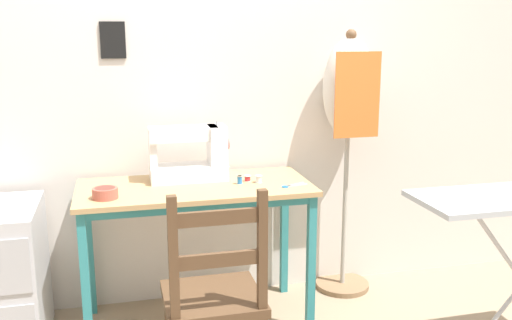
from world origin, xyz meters
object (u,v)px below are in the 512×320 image
object	(u,v)px
sewing_machine	(192,155)
thread_spool_mid_table	(247,178)
scissors	(290,186)
fabric_bowl	(105,193)
dress_form	(349,105)
wooden_chair	(214,300)
thread_spool_near_machine	(240,180)
thread_spool_far_edge	(259,179)
filing_cabinet	(0,278)

from	to	relation	value
sewing_machine	thread_spool_mid_table	xyz separation A→B (m)	(0.27, -0.11, -0.12)
scissors	fabric_bowl	bearing A→B (deg)	179.55
dress_form	wooden_chair	bearing A→B (deg)	-137.21
thread_spool_near_machine	thread_spool_far_edge	xyz separation A→B (m)	(0.10, 0.00, -0.00)
thread_spool_near_machine	thread_spool_mid_table	distance (m)	0.07
fabric_bowl	dress_form	distance (m)	1.43
thread_spool_near_machine	wooden_chair	distance (m)	0.75
dress_form	sewing_machine	bearing A→B (deg)	-174.61
scissors	thread_spool_near_machine	xyz separation A→B (m)	(-0.24, 0.10, 0.02)
thread_spool_mid_table	sewing_machine	bearing A→B (deg)	158.71
thread_spool_far_edge	dress_form	size ratio (longest dim) A/B	0.02
scissors	thread_spool_mid_table	bearing A→B (deg)	141.90
sewing_machine	dress_form	world-z (taller)	dress_form
fabric_bowl	thread_spool_near_machine	xyz separation A→B (m)	(0.66, 0.09, -0.00)
thread_spool_near_machine	thread_spool_far_edge	bearing A→B (deg)	2.48
thread_spool_near_machine	dress_form	xyz separation A→B (m)	(0.69, 0.24, 0.33)
thread_spool_near_machine	thread_spool_far_edge	distance (m)	0.10
filing_cabinet	dress_form	size ratio (longest dim) A/B	0.46
wooden_chair	thread_spool_near_machine	bearing A→B (deg)	68.48
thread_spool_mid_table	fabric_bowl	bearing A→B (deg)	-168.94
dress_form	thread_spool_near_machine	bearing A→B (deg)	-161.02
dress_form	thread_spool_far_edge	bearing A→B (deg)	-158.41
thread_spool_near_machine	dress_form	world-z (taller)	dress_form
sewing_machine	filing_cabinet	distance (m)	1.11
thread_spool_mid_table	dress_form	bearing A→B (deg)	16.73
fabric_bowl	thread_spool_far_edge	distance (m)	0.77
filing_cabinet	dress_form	distance (m)	2.02
filing_cabinet	sewing_machine	bearing A→B (deg)	6.98
thread_spool_near_machine	thread_spool_far_edge	size ratio (longest dim) A/B	1.17
scissors	filing_cabinet	size ratio (longest dim) A/B	0.20
thread_spool_mid_table	wooden_chair	size ratio (longest dim) A/B	0.04
sewing_machine	scissors	size ratio (longest dim) A/B	2.92
fabric_bowl	scissors	distance (m)	0.90
fabric_bowl	dress_form	world-z (taller)	dress_form
sewing_machine	fabric_bowl	xyz separation A→B (m)	(-0.45, -0.25, -0.11)
sewing_machine	scissors	world-z (taller)	sewing_machine
sewing_machine	filing_cabinet	world-z (taller)	sewing_machine
fabric_bowl	wooden_chair	size ratio (longest dim) A/B	0.13
filing_cabinet	fabric_bowl	bearing A→B (deg)	-13.83
fabric_bowl	filing_cabinet	world-z (taller)	fabric_bowl
fabric_bowl	thread_spool_far_edge	size ratio (longest dim) A/B	3.11
fabric_bowl	thread_spool_far_edge	world-z (taller)	fabric_bowl
sewing_machine	thread_spool_mid_table	bearing A→B (deg)	-21.29
scissors	filing_cabinet	world-z (taller)	scissors
fabric_bowl	scissors	bearing A→B (deg)	-0.45
fabric_bowl	thread_spool_near_machine	distance (m)	0.67
scissors	thread_spool_far_edge	distance (m)	0.18
scissors	dress_form	bearing A→B (deg)	37.09
thread_spool_near_machine	dress_form	size ratio (longest dim) A/B	0.03
thread_spool_near_machine	wooden_chair	bearing A→B (deg)	-111.52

